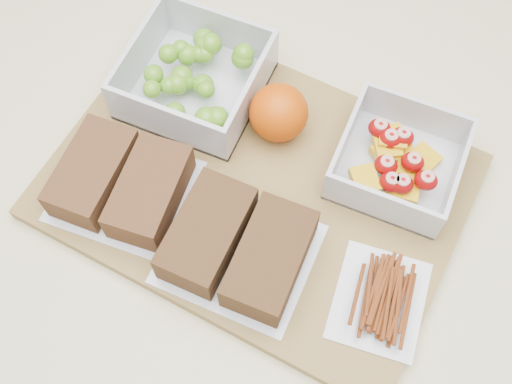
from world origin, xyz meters
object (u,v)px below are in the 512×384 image
cutting_board (256,186)px  sandwich_bag_left (121,183)px  grape_container (196,77)px  orange (279,113)px  sandwich_bag_center (238,246)px  pretzel_bag (381,297)px  fruit_container (397,162)px

cutting_board → sandwich_bag_left: (-0.12, -0.06, 0.03)m
grape_container → orange: (0.10, -0.01, 0.01)m
sandwich_bag_center → pretzel_bag: (0.14, 0.01, -0.01)m
fruit_container → sandwich_bag_left: (-0.25, -0.13, 0.00)m
cutting_board → sandwich_bag_center: (0.02, -0.08, 0.03)m
cutting_board → sandwich_bag_center: size_ratio=2.89×
orange → fruit_container: bearing=-0.3°
grape_container → sandwich_bag_center: grape_container is taller
cutting_board → grape_container: size_ratio=2.98×
cutting_board → sandwich_bag_left: sandwich_bag_left is taller
orange → sandwich_bag_center: bearing=-82.5°
fruit_container → sandwich_bag_center: fruit_container is taller
orange → pretzel_bag: bearing=-40.9°
orange → sandwich_bag_left: orange is taller
orange → sandwich_bag_left: (-0.12, -0.13, -0.01)m
grape_container → sandwich_bag_center: bearing=-53.0°
pretzel_bag → orange: bearing=139.1°
grape_container → sandwich_bag_left: grape_container is taller
grape_container → fruit_container: 0.24m
cutting_board → pretzel_bag: 0.18m
sandwich_bag_left → orange: bearing=48.8°
fruit_container → sandwich_bag_center: size_ratio=0.84×
sandwich_bag_center → pretzel_bag: 0.14m
grape_container → sandwich_bag_center: 0.20m
fruit_container → pretzel_bag: bearing=-77.9°
grape_container → sandwich_bag_left: 0.15m
sandwich_bag_left → sandwich_bag_center: (0.14, -0.02, 0.00)m
grape_container → sandwich_bag_center: (0.12, -0.16, -0.00)m
fruit_container → grape_container: bearing=177.1°
fruit_container → orange: bearing=179.7°
sandwich_bag_left → pretzel_bag: sandwich_bag_left is taller
cutting_board → fruit_container: bearing=33.7°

